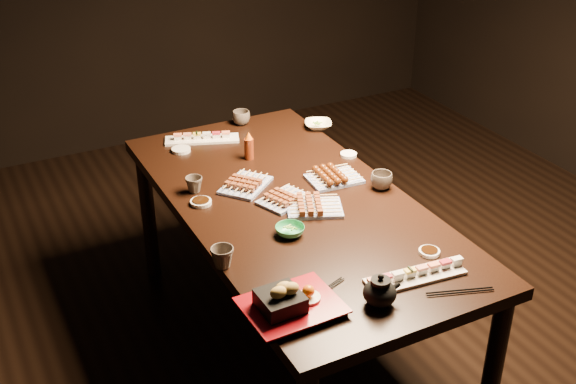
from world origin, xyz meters
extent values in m
plane|color=black|center=(0.00, 0.00, 0.00)|extent=(5.00, 5.00, 0.00)
cube|color=black|center=(-0.45, 0.01, 0.38)|extent=(1.14, 1.91, 0.75)
imported|color=#34A061|center=(-0.58, -0.21, 0.77)|extent=(0.11, 0.11, 0.03)
imported|color=#F4EAC7|center=(0.01, 0.62, 0.77)|extent=(0.18, 0.18, 0.03)
imported|color=#4A4038|center=(-0.89, -0.29, 0.79)|extent=(0.10, 0.10, 0.08)
imported|color=#4A4038|center=(-0.07, -0.06, 0.79)|extent=(0.12, 0.12, 0.07)
imported|color=#4A4038|center=(-0.78, 0.28, 0.78)|extent=(0.10, 0.10, 0.07)
imported|color=#4A4038|center=(-0.32, 0.84, 0.79)|extent=(0.09, 0.09, 0.07)
cylinder|color=#64230D|center=(-0.45, 0.46, 0.82)|extent=(0.06, 0.06, 0.13)
cylinder|color=white|center=(-0.80, 0.17, 0.76)|extent=(0.11, 0.11, 0.02)
cylinder|color=white|center=(-0.02, 0.28, 0.76)|extent=(0.11, 0.11, 0.01)
cylinder|color=white|center=(-0.19, -0.55, 0.76)|extent=(0.10, 0.10, 0.01)
cylinder|color=white|center=(-0.70, 0.68, 0.76)|extent=(0.10, 0.10, 0.02)
camera|label=1|loc=(-1.65, -2.27, 2.21)|focal=45.00mm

